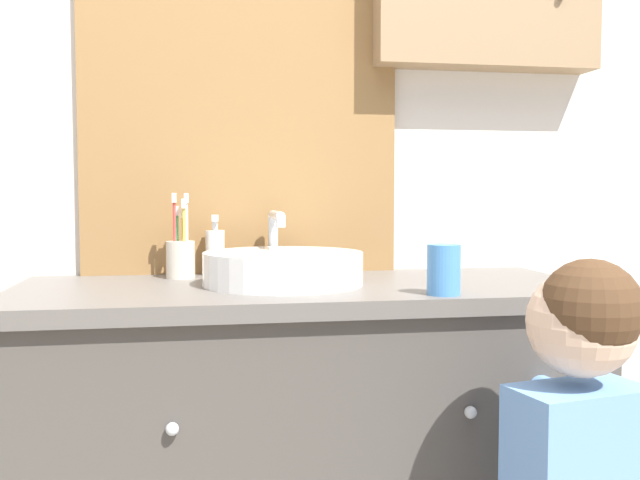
% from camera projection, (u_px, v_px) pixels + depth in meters
% --- Properties ---
extents(wall_back, '(3.20, 0.18, 2.50)m').
position_uv_depth(wall_back, '(301.00, 76.00, 1.82)').
color(wall_back, silver).
rests_on(wall_back, ground_plane).
extents(vanity_counter, '(1.25, 0.54, 0.78)m').
position_uv_depth(vanity_counter, '(306.00, 458.00, 1.58)').
color(vanity_counter, '#4C4742').
rests_on(vanity_counter, ground_plane).
extents(sink_basin, '(0.35, 0.40, 0.16)m').
position_uv_depth(sink_basin, '(284.00, 267.00, 1.55)').
color(sink_basin, white).
rests_on(sink_basin, vanity_counter).
extents(toothbrush_holder, '(0.07, 0.07, 0.20)m').
position_uv_depth(toothbrush_holder, '(181.00, 255.00, 1.67)').
color(toothbrush_holder, beige).
rests_on(toothbrush_holder, vanity_counter).
extents(soap_dispenser, '(0.05, 0.05, 0.15)m').
position_uv_depth(soap_dispenser, '(215.00, 252.00, 1.72)').
color(soap_dispenser, white).
rests_on(soap_dispenser, vanity_counter).
extents(child_figure, '(0.25, 0.45, 0.88)m').
position_uv_depth(child_figure, '(579.00, 467.00, 1.19)').
color(child_figure, slate).
rests_on(child_figure, ground_plane).
extents(drinking_cup, '(0.07, 0.07, 0.10)m').
position_uv_depth(drinking_cup, '(444.00, 270.00, 1.39)').
color(drinking_cup, '#4789D1').
rests_on(drinking_cup, vanity_counter).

